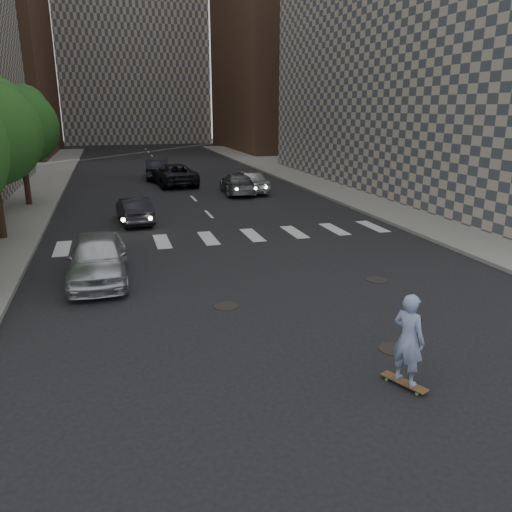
{
  "coord_description": "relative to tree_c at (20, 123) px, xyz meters",
  "views": [
    {
      "loc": [
        -4.9,
        -11.82,
        5.49
      ],
      "look_at": [
        -0.98,
        1.63,
        1.3
      ],
      "focal_mm": 35.0,
      "sensor_mm": 36.0,
      "label": 1
    }
  ],
  "objects": [
    {
      "name": "ground",
      "position": [
        9.45,
        -19.14,
        -4.65
      ],
      "size": [
        160.0,
        160.0,
        0.0
      ],
      "primitive_type": "plane",
      "color": "black",
      "rests_on": "ground"
    },
    {
      "name": "sidewalk_right",
      "position": [
        23.95,
        0.86,
        -4.57
      ],
      "size": [
        13.0,
        80.0,
        0.15
      ],
      "primitive_type": "cube",
      "color": "gray",
      "rests_on": "ground"
    },
    {
      "name": "building_right",
      "position": [
        27.94,
        -0.65,
        6.34
      ],
      "size": [
        15.0,
        33.0,
        22.0
      ],
      "color": "#ADA08E",
      "rests_on": "ground"
    },
    {
      "name": "tower_right",
      "position": [
        29.45,
        35.86,
        13.35
      ],
      "size": [
        18.0,
        24.0,
        36.0
      ],
      "primitive_type": "cube",
      "color": "brown",
      "rests_on": "ground"
    },
    {
      "name": "tree_c",
      "position": [
        0.0,
        0.0,
        0.0
      ],
      "size": [
        4.2,
        4.2,
        6.6
      ],
      "color": "#382619",
      "rests_on": "sidewalk_left"
    },
    {
      "name": "manhole_a",
      "position": [
        10.65,
        -21.64,
        -4.64
      ],
      "size": [
        0.7,
        0.7,
        0.02
      ],
      "primitive_type": "cylinder",
      "color": "black",
      "rests_on": "ground"
    },
    {
      "name": "manhole_b",
      "position": [
        7.45,
        -17.94,
        -4.64
      ],
      "size": [
        0.7,
        0.7,
        0.02
      ],
      "primitive_type": "cylinder",
      "color": "black",
      "rests_on": "ground"
    },
    {
      "name": "manhole_c",
      "position": [
        12.75,
        -17.14,
        -4.64
      ],
      "size": [
        0.7,
        0.7,
        0.02
      ],
      "primitive_type": "cylinder",
      "color": "black",
      "rests_on": "ground"
    },
    {
      "name": "skateboarder",
      "position": [
        10.0,
        -23.13,
        -3.59
      ],
      "size": [
        0.7,
        1.03,
        2.02
      ],
      "rotation": [
        0.0,
        0.0,
        0.41
      ],
      "color": "brown",
      "rests_on": "ground"
    },
    {
      "name": "silver_sedan",
      "position": [
        3.95,
        -14.59,
        -3.87
      ],
      "size": [
        1.92,
        4.58,
        1.55
      ],
      "primitive_type": "imported",
      "rotation": [
        0.0,
        0.0,
        -0.02
      ],
      "color": "silver",
      "rests_on": "ground"
    },
    {
      "name": "traffic_car_a",
      "position": [
        5.55,
        -6.14,
        -4.01
      ],
      "size": [
        1.74,
        4.0,
        1.28
      ],
      "primitive_type": "imported",
      "rotation": [
        0.0,
        0.0,
        3.24
      ],
      "color": "black",
      "rests_on": "ground"
    },
    {
      "name": "traffic_car_b",
      "position": [
        12.55,
        0.85,
        -3.96
      ],
      "size": [
        2.3,
        4.86,
        1.37
      ],
      "primitive_type": "imported",
      "rotation": [
        0.0,
        0.0,
        3.06
      ],
      "color": "#5A5C62",
      "rests_on": "ground"
    },
    {
      "name": "traffic_car_c",
      "position": [
        9.01,
        5.77,
        -3.86
      ],
      "size": [
        3.13,
        5.88,
        1.57
      ],
      "primitive_type": "imported",
      "rotation": [
        0.0,
        0.0,
        3.24
      ],
      "color": "black",
      "rests_on": "ground"
    },
    {
      "name": "traffic_car_d",
      "position": [
        13.32,
        1.16,
        -3.84
      ],
      "size": [
        2.14,
        4.81,
        1.61
      ],
      "primitive_type": "imported",
      "rotation": [
        0.0,
        0.0,
        3.19
      ],
      "color": "silver",
      "rests_on": "ground"
    },
    {
      "name": "traffic_car_e",
      "position": [
        8.19,
        9.62,
        -3.86
      ],
      "size": [
        2.12,
        4.93,
        1.58
      ],
      "primitive_type": "imported",
      "rotation": [
        0.0,
        0.0,
        3.05
      ],
      "color": "black",
      "rests_on": "ground"
    }
  ]
}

